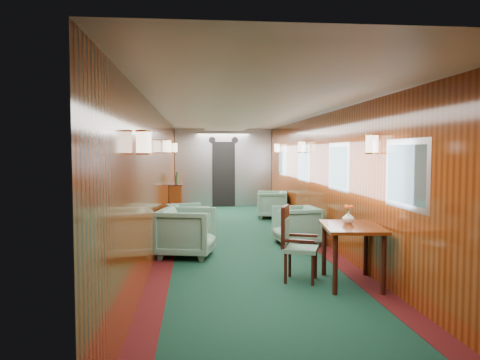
% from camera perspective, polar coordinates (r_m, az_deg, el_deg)
% --- Properties ---
extents(room, '(12.00, 12.10, 2.40)m').
position_cam_1_polar(room, '(8.56, 0.31, 3.04)').
color(room, black).
rests_on(room, ground).
extents(bulkhead, '(2.98, 0.17, 2.39)m').
position_cam_1_polar(bulkhead, '(14.47, -2.03, 1.45)').
color(bulkhead, '#A3A4AA').
rests_on(bulkhead, ground).
extents(windows_right, '(0.02, 8.60, 0.80)m').
position_cam_1_polar(windows_right, '(9.08, 9.54, 1.85)').
color(windows_right, '#A5A8AC').
rests_on(windows_right, ground).
extents(wall_sconces, '(2.97, 7.97, 0.25)m').
position_cam_1_polar(wall_sconces, '(9.13, -0.05, 4.04)').
color(wall_sconces, '#FBE2C4').
rests_on(wall_sconces, ground).
extents(dining_table, '(0.83, 1.10, 0.76)m').
position_cam_1_polar(dining_table, '(6.17, 13.48, -6.52)').
color(dining_table, '#6C2C0E').
rests_on(dining_table, ground).
extents(side_chair, '(0.56, 0.57, 0.99)m').
position_cam_1_polar(side_chair, '(6.24, 6.58, -7.30)').
color(side_chair, '#225143').
rests_on(side_chair, ground).
extents(credenza, '(0.32, 1.01, 1.19)m').
position_cam_1_polar(credenza, '(11.76, -7.76, -2.58)').
color(credenza, '#6C2C0E').
rests_on(credenza, ground).
extents(flower_vase, '(0.16, 0.16, 0.16)m').
position_cam_1_polar(flower_vase, '(6.30, 13.07, -4.46)').
color(flower_vase, silver).
rests_on(flower_vase, dining_table).
extents(armchair_left_near, '(1.03, 1.01, 0.79)m').
position_cam_1_polar(armchair_left_near, '(7.67, -6.53, -6.35)').
color(armchair_left_near, '#225143').
rests_on(armchair_left_near, ground).
extents(armchair_left_far, '(0.89, 0.88, 0.67)m').
position_cam_1_polar(armchair_left_far, '(9.34, -6.38, -4.95)').
color(armchair_left_far, '#225143').
rests_on(armchair_left_far, ground).
extents(armchair_right_near, '(0.84, 0.82, 0.70)m').
position_cam_1_polar(armchair_right_near, '(8.68, 6.87, -5.49)').
color(armchair_right_near, '#225143').
rests_on(armchair_right_near, ground).
extents(armchair_right_far, '(0.86, 0.85, 0.69)m').
position_cam_1_polar(armchair_right_far, '(12.01, 3.88, -2.99)').
color(armchair_right_far, '#225143').
rests_on(armchair_right_far, ground).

